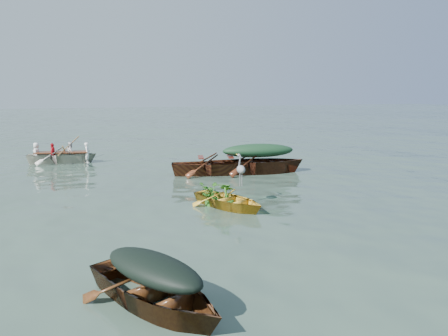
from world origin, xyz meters
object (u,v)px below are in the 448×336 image
object	(u,v)px
yellow_dinghy	(228,208)
dark_covered_boat	(154,307)
heron	(241,174)
open_wooden_boat	(216,174)
green_tarp_boat	(258,173)
rowed_boat	(63,163)

from	to	relation	value
yellow_dinghy	dark_covered_boat	xyz separation A→B (m)	(-2.88, -4.89, 0.00)
dark_covered_boat	heron	bearing A→B (deg)	28.72
yellow_dinghy	heron	distance (m)	1.01
yellow_dinghy	open_wooden_boat	world-z (taller)	open_wooden_boat
dark_covered_boat	green_tarp_boat	bearing A→B (deg)	30.38
yellow_dinghy	open_wooden_boat	size ratio (longest dim) A/B	0.63
dark_covered_boat	rowed_boat	distance (m)	14.25
heron	yellow_dinghy	bearing A→B (deg)	-174.81
yellow_dinghy	rowed_boat	size ratio (longest dim) A/B	0.72
rowed_boat	dark_covered_boat	bearing A→B (deg)	-163.21
dark_covered_boat	rowed_boat	bearing A→B (deg)	68.12
green_tarp_boat	open_wooden_boat	world-z (taller)	green_tarp_boat
rowed_boat	green_tarp_boat	bearing A→B (deg)	-113.87
open_wooden_boat	rowed_boat	xyz separation A→B (m)	(-5.59, 4.64, 0.00)
dark_covered_boat	heron	distance (m)	6.23
dark_covered_boat	open_wooden_boat	bearing A→B (deg)	38.93
rowed_boat	heron	bearing A→B (deg)	-140.78
yellow_dinghy	heron	size ratio (longest dim) A/B	3.19
yellow_dinghy	dark_covered_boat	world-z (taller)	dark_covered_boat
yellow_dinghy	rowed_boat	world-z (taller)	rowed_boat
heron	open_wooden_boat	bearing A→B (deg)	55.60
yellow_dinghy	heron	bearing A→B (deg)	5.19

